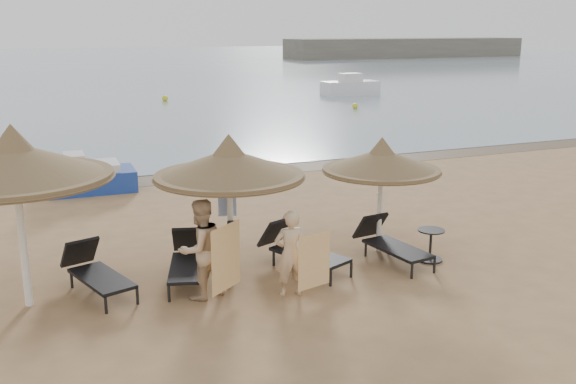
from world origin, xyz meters
The scene contains 20 objects.
ground centered at (0.00, 0.00, 0.00)m, with size 160.00×160.00×0.00m, color #A37A4F.
sea centered at (0.00, 80.00, 0.01)m, with size 200.00×140.00×0.03m, color gray.
wet_sand_strip centered at (0.00, 9.40, 0.00)m, with size 200.00×1.60×0.01m, color brown.
palapa_left centered at (-3.83, 0.82, 2.50)m, with size 3.17×3.17×3.14m.
palapa_center centered at (-0.24, 0.66, 2.21)m, with size 2.80×2.80×2.78m.
palapa_right centered at (3.13, 0.92, 1.96)m, with size 2.48×2.48×2.46m.
lounger_far_left centered at (-2.69, 1.03, 0.38)m, with size 1.18×2.01×0.86m.
lounger_near_left centered at (-1.00, 0.95, 0.39)m, with size 1.17×2.03×0.87m.
lounger_near_right centered at (1.18, 0.69, 0.40)m, with size 1.38×2.09×0.89m.
lounger_far_right centered at (3.05, 0.36, 0.38)m, with size 0.89×1.98×0.85m.
side_table centered at (3.80, 0.00, 0.31)m, with size 0.54×0.54×0.66m.
person_left centered at (-1.00, 0.01, 1.04)m, with size 0.95×0.62×2.07m, color #D3B189.
person_right centered at (0.47, -0.52, 0.91)m, with size 0.84×0.55×1.82m, color #D3B189.
towel_left centered at (-0.65, -0.34, 0.81)m, with size 0.68×0.52×1.17m.
towel_right centered at (0.82, -0.77, 0.69)m, with size 0.69×0.20×1.00m.
bag_patterned centered at (-0.24, 0.84, 1.41)m, with size 0.36×0.20×0.43m.
bag_dark centered at (-0.24, 0.50, 1.03)m, with size 0.22×0.15×0.30m.
pedal_boat centered at (-1.95, 8.69, 0.42)m, with size 2.48×1.50×1.14m.
buoy_mid centered at (5.13, 31.32, 0.20)m, with size 0.39×0.39×0.39m, color yellow.
buoy_right centered at (14.57, 22.95, 0.17)m, with size 0.34×0.34×0.34m, color yellow.
Camera 1 is at (-3.68, -10.30, 4.63)m, focal length 40.00 mm.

